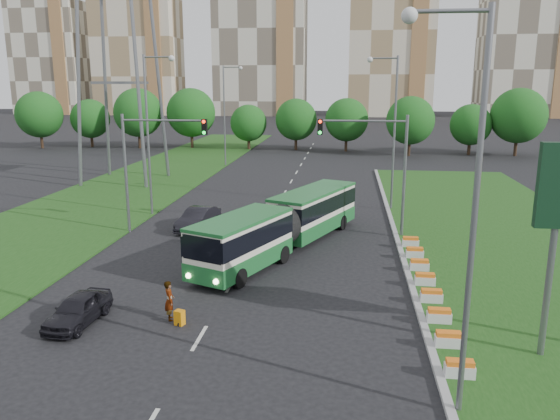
# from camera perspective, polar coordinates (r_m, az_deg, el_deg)

# --- Properties ---
(ground) EXTENTS (360.00, 360.00, 0.00)m
(ground) POSITION_cam_1_polar(r_m,az_deg,el_deg) (27.55, 1.01, -8.07)
(ground) COLOR black
(ground) RESTS_ON ground
(grass_median) EXTENTS (14.00, 60.00, 0.15)m
(grass_median) POSITION_cam_1_polar(r_m,az_deg,el_deg) (36.47, 23.24, -3.70)
(grass_median) COLOR #1A4513
(grass_median) RESTS_ON ground
(median_kerb) EXTENTS (0.30, 60.00, 0.18)m
(median_kerb) POSITION_cam_1_polar(r_m,az_deg,el_deg) (35.13, 12.29, -3.50)
(median_kerb) COLOR #9A9A9A
(median_kerb) RESTS_ON ground
(left_verge) EXTENTS (12.00, 110.00, 0.10)m
(left_verge) POSITION_cam_1_polar(r_m,az_deg,el_deg) (55.50, -14.98, 2.39)
(left_verge) COLOR #1A4513
(left_verge) RESTS_ON ground
(lane_markings) EXTENTS (0.20, 100.00, 0.01)m
(lane_markings) POSITION_cam_1_polar(r_m,az_deg,el_deg) (46.96, -0.07, 0.88)
(lane_markings) COLOR beige
(lane_markings) RESTS_ON ground
(flower_planters) EXTENTS (1.10, 15.90, 0.60)m
(flower_planters) POSITION_cam_1_polar(r_m,az_deg,el_deg) (27.28, 15.21, -7.76)
(flower_planters) COLOR silver
(flower_planters) RESTS_ON grass_median
(traffic_mast_median) EXTENTS (5.76, 0.32, 8.00)m
(traffic_mast_median) POSITION_cam_1_polar(r_m,az_deg,el_deg) (35.91, 10.39, 5.54)
(traffic_mast_median) COLOR slate
(traffic_mast_median) RESTS_ON ground
(traffic_mast_left) EXTENTS (5.76, 0.32, 8.00)m
(traffic_mast_left) POSITION_cam_1_polar(r_m,az_deg,el_deg) (37.21, -13.62, 5.64)
(traffic_mast_left) COLOR slate
(traffic_mast_left) RESTS_ON ground
(street_lamps) EXTENTS (36.00, 60.00, 12.00)m
(street_lamps) POSITION_cam_1_polar(r_m,az_deg,el_deg) (36.21, -2.03, 6.84)
(street_lamps) COLOR slate
(street_lamps) RESTS_ON ground
(tree_line) EXTENTS (120.00, 8.00, 9.00)m
(tree_line) POSITION_cam_1_polar(r_m,az_deg,el_deg) (81.06, 12.35, 8.96)
(tree_line) COLOR #134914
(tree_line) RESTS_ON ground
(apartment_tower_west) EXTENTS (26.00, 15.00, 48.00)m
(apartment_tower_west) POSITION_cam_1_polar(r_m,az_deg,el_deg) (188.66, -14.67, 16.98)
(apartment_tower_west) COLOR beige
(apartment_tower_west) RESTS_ON ground
(apartment_tower_cwest) EXTENTS (28.00, 15.00, 52.00)m
(apartment_tower_cwest) POSITION_cam_1_polar(r_m,az_deg,el_deg) (178.44, -2.03, 18.26)
(apartment_tower_cwest) COLOR beige
(apartment_tower_cwest) RESTS_ON ground
(apartment_tower_ceast) EXTENTS (25.00, 15.00, 50.00)m
(apartment_tower_ceast) POSITION_cam_1_polar(r_m,az_deg,el_deg) (176.62, 11.56, 17.75)
(apartment_tower_ceast) COLOR beige
(apartment_tower_ceast) RESTS_ON ground
(apartment_tower_east) EXTENTS (27.00, 15.00, 47.00)m
(apartment_tower_east) POSITION_cam_1_polar(r_m,az_deg,el_deg) (183.68, 24.59, 16.21)
(apartment_tower_east) COLOR beige
(apartment_tower_east) RESTS_ON ground
(midrise_west) EXTENTS (22.00, 14.00, 36.00)m
(midrise_west) POSITION_cam_1_polar(r_m,az_deg,el_deg) (201.05, -22.81, 14.42)
(midrise_west) COLOR beige
(midrise_west) RESTS_ON ground
(articulated_bus) EXTENTS (2.53, 16.23, 2.67)m
(articulated_bus) POSITION_cam_1_polar(r_m,az_deg,el_deg) (33.11, -0.00, -1.43)
(articulated_bus) COLOR silver
(articulated_bus) RESTS_ON ground
(car_left_near) EXTENTS (1.78, 3.88, 1.29)m
(car_left_near) POSITION_cam_1_polar(r_m,az_deg,el_deg) (24.90, -20.35, -9.70)
(car_left_near) COLOR black
(car_left_near) RESTS_ON ground
(car_left_far) EXTENTS (2.34, 4.79, 1.51)m
(car_left_far) POSITION_cam_1_polar(r_m,az_deg,el_deg) (38.35, -8.55, -0.91)
(car_left_far) COLOR black
(car_left_far) RESTS_ON ground
(pedestrian) EXTENTS (0.64, 0.76, 1.76)m
(pedestrian) POSITION_cam_1_polar(r_m,az_deg,el_deg) (24.14, -11.48, -9.24)
(pedestrian) COLOR gray
(pedestrian) RESTS_ON ground
(shopping_trolley) EXTENTS (0.38, 0.40, 0.64)m
(shopping_trolley) POSITION_cam_1_polar(r_m,az_deg,el_deg) (23.78, -10.45, -11.01)
(shopping_trolley) COLOR orange
(shopping_trolley) RESTS_ON ground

